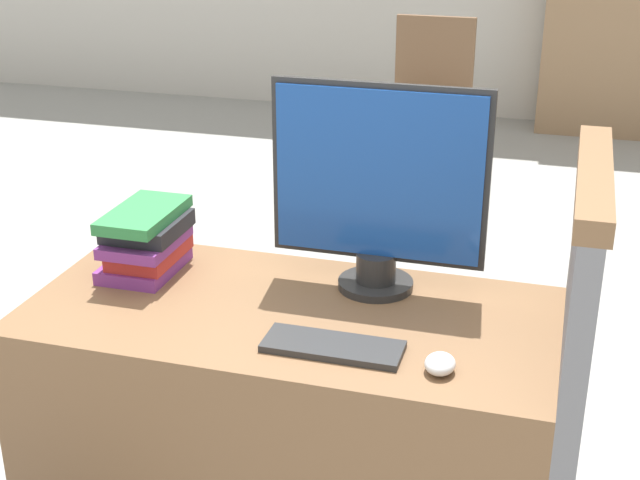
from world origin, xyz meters
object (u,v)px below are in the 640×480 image
Objects in this scene: mouse at (440,364)px; book_stack at (146,240)px; keyboard at (333,346)px; far_chair at (429,100)px; monitor at (378,190)px.

mouse is 0.30× the size of book_stack.
keyboard is 1.15× the size of book_stack.
mouse is 3.29m from far_chair.
keyboard is at bearing 173.38° from mouse.
monitor is 2.93m from far_chair.
monitor is 6.58× the size of mouse.
keyboard is 3.82× the size of mouse.
book_stack is at bearing -172.77° from monitor.
far_chair is at bearing 95.74° from keyboard.
keyboard is at bearing -93.32° from monitor.
book_stack is at bearing 155.55° from keyboard.
book_stack reaches higher than mouse.
keyboard is at bearing -66.38° from far_chair.
keyboard is 0.32× the size of far_chair.
mouse is at bearing -62.24° from far_chair.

